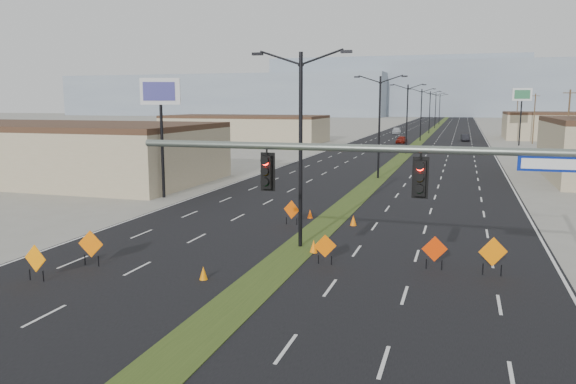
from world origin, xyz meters
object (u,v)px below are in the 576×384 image
(car_left, at_px, (402,140))
(construction_sign_3, at_px, (325,247))
(streetlight_0, at_px, (301,144))
(cone_2, at_px, (314,246))
(cone_3, at_px, (310,214))
(streetlight_4, at_px, (430,111))
(construction_sign_1, at_px, (91,245))
(streetlight_5, at_px, (435,109))
(car_mid, at_px, (465,138))
(construction_sign_5, at_px, (493,253))
(car_far, at_px, (396,131))
(cone_1, at_px, (353,220))
(construction_sign_2, at_px, (292,211))
(construction_sign_0, at_px, (35,260))
(streetlight_1, at_px, (379,124))
(streetlight_2, at_px, (407,117))
(cone_0, at_px, (203,273))
(pole_sign_east_far, at_px, (522,99))
(pole_sign_west, at_px, (161,101))
(construction_sign_4, at_px, (435,250))
(signal_mast, at_px, (483,195))
(streetlight_6, at_px, (440,108))
(streetlight_3, at_px, (421,113))

(car_left, bearing_deg, construction_sign_3, -80.30)
(streetlight_0, xyz_separation_m, cone_2, (0.97, -0.95, -5.08))
(streetlight_0, bearing_deg, cone_3, 101.10)
(streetlight_4, height_order, construction_sign_1, streetlight_4)
(streetlight_5, distance_m, car_mid, 54.48)
(construction_sign_5, bearing_deg, streetlight_5, 72.94)
(car_far, relative_size, cone_1, 7.34)
(construction_sign_2, xyz_separation_m, cone_2, (2.97, -5.95, -0.56))
(streetlight_0, relative_size, construction_sign_0, 6.32)
(streetlight_4, relative_size, construction_sign_5, 5.78)
(streetlight_0, bearing_deg, streetlight_1, 90.00)
(streetlight_2, xyz_separation_m, cone_0, (-2.43, -62.54, -5.12))
(streetlight_1, distance_m, pole_sign_east_far, 52.77)
(car_mid, bearing_deg, construction_sign_2, -102.83)
(streetlight_4, bearing_deg, construction_sign_0, -94.33)
(cone_3, bearing_deg, construction_sign_3, -71.13)
(streetlight_5, relative_size, cone_1, 15.05)
(construction_sign_2, distance_m, cone_0, 11.57)
(cone_1, xyz_separation_m, pole_sign_west, (-16.39, 5.77, 7.29))
(car_mid, height_order, construction_sign_4, construction_sign_4)
(car_far, distance_m, construction_sign_1, 114.39)
(signal_mast, distance_m, streetlight_6, 178.21)
(signal_mast, bearing_deg, cone_0, 162.53)
(construction_sign_5, bearing_deg, streetlight_4, 73.86)
(construction_sign_3, bearing_deg, streetlight_2, 68.76)
(pole_sign_east_far, bearing_deg, construction_sign_1, -114.72)
(construction_sign_0, height_order, construction_sign_3, construction_sign_0)
(signal_mast, bearing_deg, cone_1, 113.34)
(streetlight_4, bearing_deg, streetlight_5, 90.00)
(streetlight_4, bearing_deg, cone_1, -89.08)
(cone_2, bearing_deg, construction_sign_5, -8.84)
(car_left, relative_size, construction_sign_0, 2.50)
(signal_mast, xyz_separation_m, construction_sign_2, (-10.56, 15.00, -3.89))
(construction_sign_0, relative_size, pole_sign_west, 0.17)
(streetlight_4, relative_size, pole_sign_east_far, 1.02)
(cone_3, xyz_separation_m, pole_sign_west, (-13.26, 4.41, 7.33))
(pole_sign_east_far, bearing_deg, signal_mast, -103.47)
(streetlight_5, bearing_deg, pole_sign_east_far, -74.47)
(streetlight_1, height_order, streetlight_3, same)
(signal_mast, xyz_separation_m, construction_sign_4, (-1.64, 7.91, -3.88))
(construction_sign_3, distance_m, cone_3, 10.59)
(streetlight_2, bearing_deg, construction_sign_1, -97.59)
(car_left, bearing_deg, streetlight_1, -80.46)
(pole_sign_east_far, bearing_deg, construction_sign_2, -112.63)
(streetlight_4, relative_size, construction_sign_0, 6.32)
(construction_sign_1, height_order, construction_sign_5, construction_sign_5)
(cone_2, bearing_deg, cone_3, 106.29)
(streetlight_5, distance_m, construction_sign_0, 149.14)
(streetlight_5, height_order, pole_sign_west, streetlight_5)
(streetlight_2, xyz_separation_m, streetlight_3, (0.00, 28.00, 0.00))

